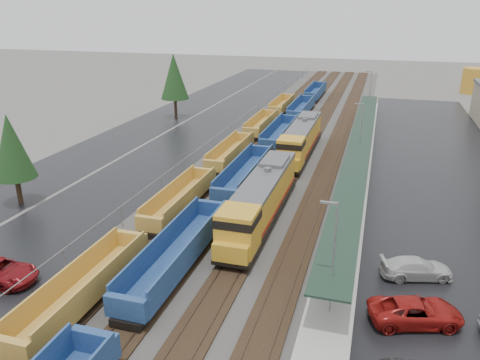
# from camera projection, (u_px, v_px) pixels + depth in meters

# --- Properties ---
(ballast_strip) EXTENTS (20.00, 160.00, 0.08)m
(ballast_strip) POSITION_uv_depth(u_px,v_px,m) (294.00, 142.00, 67.54)
(ballast_strip) COLOR #302D2B
(ballast_strip) RESTS_ON ground
(trackbed) EXTENTS (14.60, 160.00, 0.22)m
(trackbed) POSITION_uv_depth(u_px,v_px,m) (294.00, 141.00, 67.50)
(trackbed) COLOR black
(trackbed) RESTS_ON ground
(west_parking_lot) EXTENTS (10.00, 160.00, 0.02)m
(west_parking_lot) POSITION_uv_depth(u_px,v_px,m) (197.00, 134.00, 71.57)
(west_parking_lot) COLOR black
(west_parking_lot) RESTS_ON ground
(west_road) EXTENTS (9.00, 160.00, 0.02)m
(west_road) POSITION_uv_depth(u_px,v_px,m) (139.00, 130.00, 74.25)
(west_road) COLOR black
(west_road) RESTS_ON ground
(east_commuter_lot) EXTENTS (16.00, 100.00, 0.02)m
(east_commuter_lot) POSITION_uv_depth(u_px,v_px,m) (443.00, 177.00, 53.47)
(east_commuter_lot) COLOR black
(east_commuter_lot) RESTS_ON ground
(station_platform) EXTENTS (3.00, 80.00, 8.00)m
(station_platform) POSITION_uv_depth(u_px,v_px,m) (358.00, 164.00, 55.77)
(station_platform) COLOR #9E9B93
(station_platform) RESTS_ON ground
(chainlink_fence) EXTENTS (0.08, 160.04, 2.02)m
(chainlink_fence) POSITION_uv_depth(u_px,v_px,m) (228.00, 129.00, 68.14)
(chainlink_fence) COLOR gray
(chainlink_fence) RESTS_ON ground
(distant_hills) EXTENTS (301.00, 140.00, 25.20)m
(distant_hills) POSITION_uv_depth(u_px,v_px,m) (469.00, 55.00, 190.95)
(distant_hills) COLOR #46513F
(distant_hills) RESTS_ON ground
(tree_west_near) EXTENTS (3.96, 3.96, 9.00)m
(tree_west_near) POSITION_uv_depth(u_px,v_px,m) (11.00, 147.00, 44.47)
(tree_west_near) COLOR #332316
(tree_west_near) RESTS_ON ground
(tree_west_far) EXTENTS (4.84, 4.84, 11.00)m
(tree_west_far) POSITION_uv_depth(u_px,v_px,m) (174.00, 76.00, 80.23)
(tree_west_far) COLOR #332316
(tree_west_far) RESTS_ON ground
(locomotive_lead) EXTENTS (2.92, 19.24, 4.36)m
(locomotive_lead) POSITION_uv_depth(u_px,v_px,m) (260.00, 200.00, 41.15)
(locomotive_lead) COLOR black
(locomotive_lead) RESTS_ON ground
(locomotive_trail) EXTENTS (2.92, 19.24, 4.36)m
(locomotive_trail) POSITION_uv_depth(u_px,v_px,m) (301.00, 140.00, 60.02)
(locomotive_trail) COLOR black
(locomotive_trail) RESTS_ON ground
(well_string_yellow) EXTENTS (2.51, 108.06, 2.22)m
(well_string_yellow) POSITION_uv_depth(u_px,v_px,m) (181.00, 199.00, 44.44)
(well_string_yellow) COLOR gold
(well_string_yellow) RESTS_ON ground
(well_string_blue) EXTENTS (2.74, 125.26, 2.43)m
(well_string_blue) POSITION_uv_depth(u_px,v_px,m) (246.00, 174.00, 50.93)
(well_string_blue) COLOR navy
(well_string_blue) RESTS_ON ground
(storage_tank) EXTENTS (5.57, 5.57, 5.57)m
(storage_tank) POSITION_uv_depth(u_px,v_px,m) (475.00, 81.00, 104.88)
(storage_tank) COLOR gold
(storage_tank) RESTS_ON ground
(parked_car_east_b) EXTENTS (4.17, 6.18, 1.57)m
(parked_car_east_b) POSITION_uv_depth(u_px,v_px,m) (416.00, 312.00, 28.60)
(parked_car_east_b) COLOR maroon
(parked_car_east_b) RESTS_ON ground
(parked_car_east_c) EXTENTS (3.43, 5.43, 1.47)m
(parked_car_east_c) POSITION_uv_depth(u_px,v_px,m) (416.00, 268.00, 33.46)
(parked_car_east_c) COLOR silver
(parked_car_east_c) RESTS_ON ground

